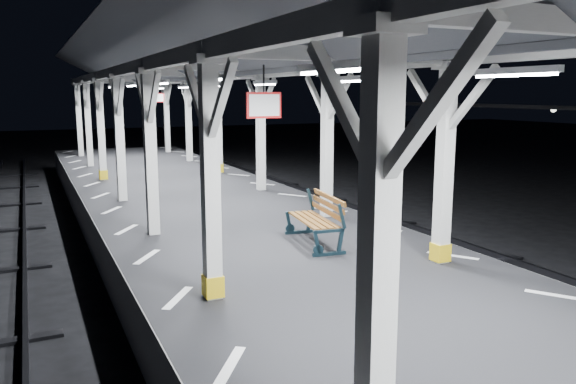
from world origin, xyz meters
TOP-DOWN VIEW (x-y plane):
  - platform at (0.00, 0.00)m, footprint 6.00×50.00m
  - hazard_stripes_left at (-2.45, 0.00)m, footprint 1.00×48.00m
  - hazard_stripes_right at (2.45, 0.00)m, footprint 1.00×48.00m
  - canopy at (0.00, -0.02)m, footprint 5.40×49.00m
  - bench_mid at (0.70, 3.94)m, footprint 0.87×1.79m

SIDE VIEW (x-z plane):
  - platform at x=0.00m, z-range 0.00..1.00m
  - hazard_stripes_left at x=-2.45m, z-range 1.00..1.01m
  - hazard_stripes_right at x=2.45m, z-range 1.00..1.01m
  - bench_mid at x=0.70m, z-range 1.03..1.96m
  - canopy at x=0.00m, z-range 2.24..6.89m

